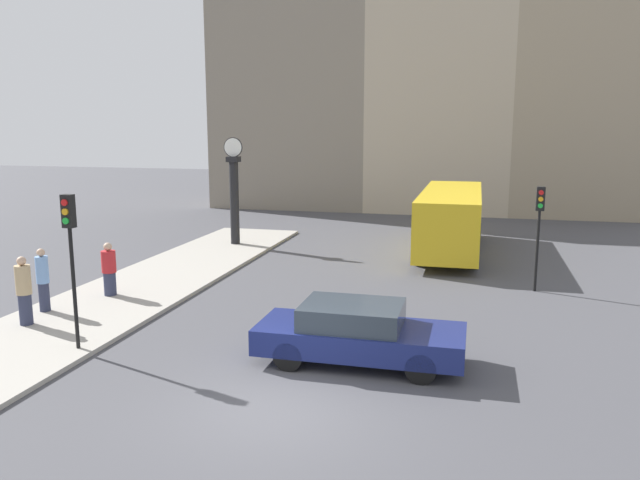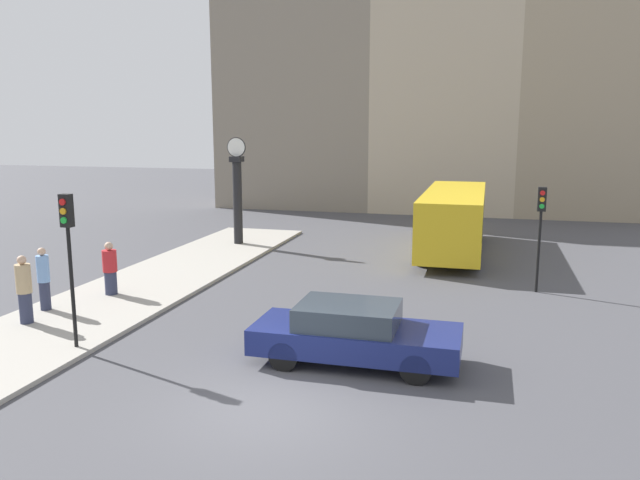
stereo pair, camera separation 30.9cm
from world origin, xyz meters
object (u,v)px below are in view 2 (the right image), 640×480
object	(u,v)px
bus_distant	(454,217)
pedestrian_blue_stripe	(44,279)
pedestrian_red_top	(110,269)
traffic_light_far	(541,217)
sedan_car	(354,333)
street_clock	(237,194)
pedestrian_tan_coat	(24,290)
traffic_light_near	(68,238)

from	to	relation	value
bus_distant	pedestrian_blue_stripe	bearing A→B (deg)	-132.17
pedestrian_red_top	traffic_light_far	bearing A→B (deg)	17.87
sedan_car	pedestrian_red_top	size ratio (longest dim) A/B	2.81
street_clock	pedestrian_tan_coat	bearing A→B (deg)	-95.12
sedan_car	pedestrian_tan_coat	distance (m)	8.94
street_clock	pedestrian_tan_coat	xyz separation A→B (m)	(-1.08, -12.04, -1.29)
street_clock	pedestrian_blue_stripe	distance (m)	11.05
pedestrian_blue_stripe	pedestrian_tan_coat	world-z (taller)	pedestrian_tan_coat
sedan_car	traffic_light_far	xyz separation A→B (m)	(4.41, 7.47, 1.74)
pedestrian_blue_stripe	traffic_light_near	bearing A→B (deg)	-41.07
pedestrian_red_top	pedestrian_blue_stripe	size ratio (longest dim) A/B	0.92
traffic_light_far	pedestrian_tan_coat	world-z (taller)	traffic_light_far
street_clock	pedestrian_tan_coat	world-z (taller)	street_clock
street_clock	pedestrian_blue_stripe	xyz separation A→B (m)	(-1.41, -10.88, -1.29)
bus_distant	traffic_light_near	bearing A→B (deg)	-119.30
traffic_light_near	street_clock	world-z (taller)	street_clock
bus_distant	pedestrian_tan_coat	xyz separation A→B (m)	(-10.38, -12.98, -0.47)
traffic_light_far	pedestrian_red_top	size ratio (longest dim) A/B	2.05
street_clock	pedestrian_red_top	xyz separation A→B (m)	(-0.56, -8.94, -1.39)
traffic_light_near	pedestrian_blue_stripe	xyz separation A→B (m)	(-2.74, 2.38, -1.70)
sedan_car	bus_distant	xyz separation A→B (m)	(1.45, 13.21, 0.80)
bus_distant	traffic_light_far	size ratio (longest dim) A/B	2.70
bus_distant	pedestrian_blue_stripe	xyz separation A→B (m)	(-10.71, -11.82, -0.48)
pedestrian_blue_stripe	pedestrian_tan_coat	bearing A→B (deg)	-74.25
pedestrian_tan_coat	pedestrian_blue_stripe	bearing A→B (deg)	105.75
pedestrian_red_top	pedestrian_tan_coat	distance (m)	3.15
pedestrian_blue_stripe	pedestrian_tan_coat	size ratio (longest dim) A/B	0.98
bus_distant	pedestrian_tan_coat	distance (m)	16.63
bus_distant	pedestrian_red_top	distance (m)	13.97
sedan_car	street_clock	xyz separation A→B (m)	(-7.85, 12.27, 1.61)
sedan_car	traffic_light_far	distance (m)	8.84
traffic_light_far	traffic_light_near	bearing A→B (deg)	-142.25
pedestrian_red_top	pedestrian_tan_coat	xyz separation A→B (m)	(-0.52, -3.10, 0.11)
traffic_light_far	pedestrian_tan_coat	distance (m)	15.24
traffic_light_near	pedestrian_blue_stripe	bearing A→B (deg)	138.93
street_clock	traffic_light_far	bearing A→B (deg)	-21.41
pedestrian_blue_stripe	traffic_light_far	bearing A→B (deg)	23.97
bus_distant	street_clock	distance (m)	9.38
sedan_car	bus_distant	distance (m)	13.32
pedestrian_blue_stripe	bus_distant	bearing A→B (deg)	47.83
sedan_car	pedestrian_blue_stripe	size ratio (longest dim) A/B	2.57
pedestrian_tan_coat	bus_distant	bearing A→B (deg)	51.35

